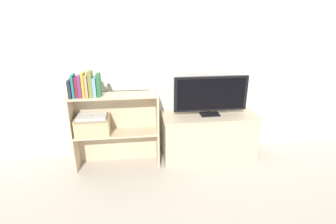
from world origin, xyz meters
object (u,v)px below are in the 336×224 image
object	(u,v)px
book_plum	(80,86)
book_forest	(99,85)
laptop	(92,116)
book_maroon	(77,87)
storage_basket_left	(93,125)
tv_stand	(208,136)
tv	(211,95)
baby_monitor	(152,89)
book_skyblue	(95,87)
book_teal	(74,86)
book_mustard	(84,85)
book_tan	(87,86)
book_olive	(91,84)
book_charcoal	(70,88)

from	to	relation	value
book_plum	book_forest	bearing A→B (deg)	0.00
laptop	book_plum	bearing A→B (deg)	-169.27
book_maroon	storage_basket_left	world-z (taller)	book_maroon
tv_stand	tv	size ratio (longest dim) A/B	1.30
book_forest	baby_monitor	bearing A→B (deg)	3.09
book_skyblue	book_plum	bearing A→B (deg)	180.00
tv	book_maroon	bearing A→B (deg)	-175.98
book_teal	book_mustard	world-z (taller)	book_mustard
tv_stand	book_tan	xyz separation A→B (m)	(-1.33, -0.10, 0.69)
baby_monitor	book_olive	bearing A→B (deg)	-177.31
book_mustard	book_skyblue	distance (m)	0.11
book_teal	laptop	xyz separation A→B (m)	(0.14, 0.01, -0.35)
book_mustard	laptop	bearing A→B (deg)	19.04
book_olive	book_tan	bearing A→B (deg)	180.00
tv_stand	book_plum	xyz separation A→B (m)	(-1.39, -0.10, 0.69)
tv_stand	book_tan	bearing A→B (deg)	-175.61
tv	laptop	xyz separation A→B (m)	(-1.32, -0.09, -0.17)
book_tan	tv	bearing A→B (deg)	4.32
book_tan	baby_monitor	size ratio (longest dim) A/B	1.89
book_teal	book_olive	bearing A→B (deg)	0.00
book_charcoal	book_teal	world-z (taller)	book_teal
book_teal	laptop	bearing A→B (deg)	5.83
book_teal	book_olive	world-z (taller)	book_olive
book_olive	storage_basket_left	size ratio (longest dim) A/B	0.70
book_teal	book_forest	xyz separation A→B (m)	(0.25, 0.00, 0.00)
book_charcoal	book_maroon	world-z (taller)	book_maroon
book_forest	book_mustard	bearing A→B (deg)	180.00
book_tan	book_olive	xyz separation A→B (m)	(0.04, 0.00, 0.02)
book_tan	storage_basket_left	bearing A→B (deg)	57.14
book_teal	book_maroon	world-z (taller)	book_teal
book_maroon	baby_monitor	distance (m)	0.76
book_mustard	book_teal	bearing A→B (deg)	180.00
book_charcoal	book_olive	distance (m)	0.21
book_tan	laptop	xyz separation A→B (m)	(0.01, 0.01, -0.34)
book_teal	storage_basket_left	bearing A→B (deg)	5.83
storage_basket_left	book_maroon	bearing A→B (deg)	-172.50
book_charcoal	book_tan	xyz separation A→B (m)	(0.17, 0.00, 0.02)
book_plum	tv_stand	bearing A→B (deg)	4.18
book_plum	laptop	xyz separation A→B (m)	(0.08, 0.01, -0.34)
book_mustard	storage_basket_left	size ratio (longest dim) A/B	0.67
book_olive	laptop	xyz separation A→B (m)	(-0.03, 0.01, -0.36)
book_maroon	laptop	bearing A→B (deg)	7.50
laptop	book_forest	bearing A→B (deg)	-7.55
book_maroon	storage_basket_left	xyz separation A→B (m)	(0.11, 0.01, -0.43)
tv	book_mustard	world-z (taller)	book_mustard
tv_stand	book_plum	distance (m)	1.56
book_tan	laptop	world-z (taller)	book_tan
book_skyblue	book_forest	distance (m)	0.04
book_teal	book_tan	size ratio (longest dim) A/B	1.02
book_tan	book_olive	world-z (taller)	book_olive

